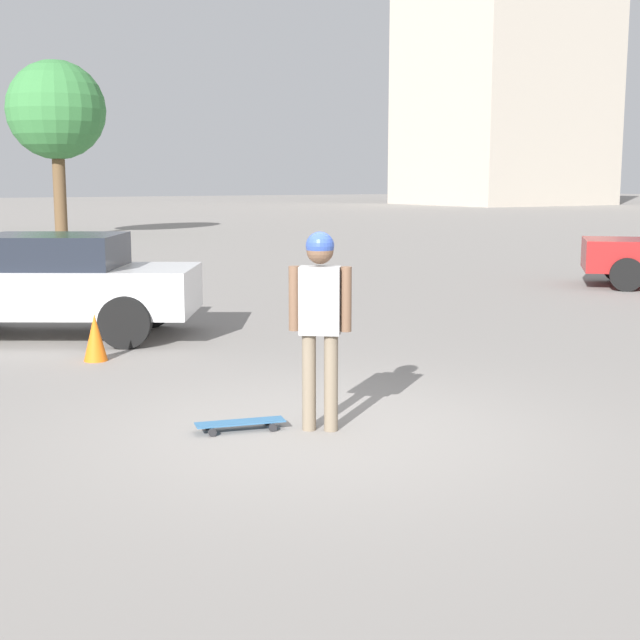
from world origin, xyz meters
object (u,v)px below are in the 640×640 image
Objects in this scene: skateboard at (240,423)px; traffic_cone at (95,337)px; car_parked_near at (48,283)px; person at (320,307)px.

traffic_cone is (-3.76, -0.23, 0.23)m from skateboard.
skateboard is 0.18× the size of car_parked_near.
person is at bearing 11.78° from traffic_cone.
person is 0.40× the size of car_parked_near.
car_parked_near reaches higher than skateboard.
car_parked_near reaches higher than traffic_cone.
skateboard is 1.39× the size of traffic_cone.
person reaches higher than traffic_cone.
traffic_cone is (2.02, 0.07, -0.48)m from car_parked_near.
person is 2.16× the size of skateboard.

